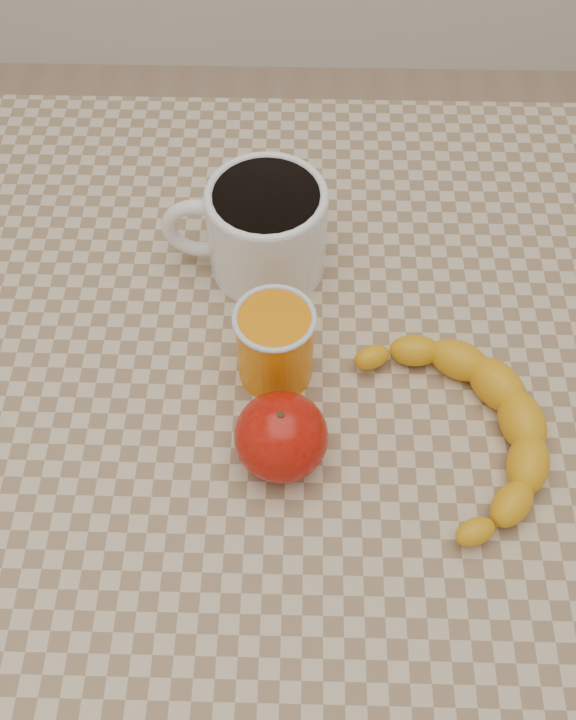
{
  "coord_description": "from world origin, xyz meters",
  "views": [
    {
      "loc": [
        0.01,
        -0.41,
        1.38
      ],
      "look_at": [
        0.0,
        0.0,
        0.77
      ],
      "focal_mm": 40.0,
      "sensor_mm": 36.0,
      "label": 1
    }
  ],
  "objects_px": {
    "table": "(288,417)",
    "coffee_mug": "(264,227)",
    "apple": "(281,436)",
    "banana": "(462,427)",
    "orange_juice_glass": "(275,344)"
  },
  "relations": [
    {
      "from": "table",
      "to": "coffee_mug",
      "type": "bearing_deg",
      "value": 101.38
    },
    {
      "from": "coffee_mug",
      "to": "apple",
      "type": "bearing_deg",
      "value": -84.06
    },
    {
      "from": "coffee_mug",
      "to": "apple",
      "type": "distance_m",
      "value": 0.23
    },
    {
      "from": "coffee_mug",
      "to": "banana",
      "type": "relative_size",
      "value": 0.58
    },
    {
      "from": "coffee_mug",
      "to": "table",
      "type": "bearing_deg",
      "value": -78.62
    },
    {
      "from": "coffee_mug",
      "to": "apple",
      "type": "relative_size",
      "value": 1.6
    },
    {
      "from": "table",
      "to": "banana",
      "type": "height_order",
      "value": "banana"
    },
    {
      "from": "apple",
      "to": "banana",
      "type": "distance_m",
      "value": 0.16
    },
    {
      "from": "orange_juice_glass",
      "to": "apple",
      "type": "bearing_deg",
      "value": -84.95
    },
    {
      "from": "coffee_mug",
      "to": "apple",
      "type": "xyz_separation_m",
      "value": [
        0.02,
        -0.22,
        -0.02
      ]
    },
    {
      "from": "table",
      "to": "orange_juice_glass",
      "type": "xyz_separation_m",
      "value": [
        -0.01,
        0.0,
        0.13
      ]
    },
    {
      "from": "table",
      "to": "coffee_mug",
      "type": "relative_size",
      "value": 4.81
    },
    {
      "from": "orange_juice_glass",
      "to": "banana",
      "type": "bearing_deg",
      "value": -22.15
    },
    {
      "from": "table",
      "to": "apple",
      "type": "height_order",
      "value": "apple"
    },
    {
      "from": "coffee_mug",
      "to": "banana",
      "type": "height_order",
      "value": "coffee_mug"
    }
  ]
}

